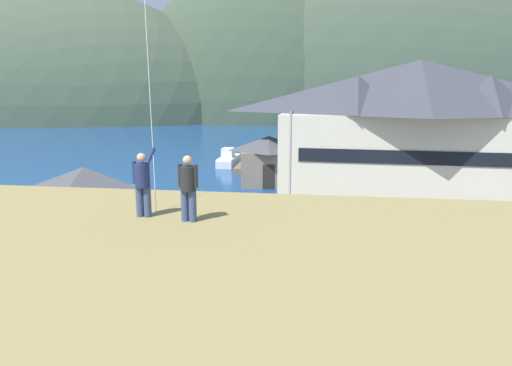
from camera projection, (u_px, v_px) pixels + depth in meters
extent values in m
plane|color=#66604C|center=(234.00, 289.00, 21.62)|extent=(600.00, 600.00, 0.00)
cube|color=gray|center=(250.00, 251.00, 26.45)|extent=(40.00, 20.00, 0.10)
cube|color=navy|center=(297.00, 142.00, 79.78)|extent=(360.00, 84.00, 0.03)
ellipsoid|color=#42513D|center=(38.00, 119.00, 138.42)|extent=(128.56, 61.26, 76.99)
ellipsoid|color=#3D4C38|center=(274.00, 119.00, 137.92)|extent=(90.41, 53.17, 90.76)
ellipsoid|color=#334733|center=(359.00, 120.00, 132.73)|extent=(99.10, 46.19, 95.41)
ellipsoid|color=#42513D|center=(398.00, 121.00, 130.12)|extent=(142.06, 49.21, 91.76)
cube|color=beige|center=(414.00, 153.00, 40.69)|extent=(23.67, 11.30, 7.12)
cube|color=black|center=(424.00, 158.00, 35.75)|extent=(19.66, 1.15, 1.10)
pyramid|color=#3D3D47|center=(419.00, 87.00, 39.50)|extent=(25.11, 12.38, 4.53)
pyramid|color=#3D3D47|center=(358.00, 95.00, 38.92)|extent=(5.83, 5.83, 3.17)
pyramid|color=#3D3D47|center=(489.00, 95.00, 36.97)|extent=(5.83, 5.83, 3.17)
cube|color=#474C56|center=(87.00, 215.00, 28.34)|extent=(5.62, 4.63, 3.10)
pyramid|color=#47474C|center=(84.00, 179.00, 27.87)|extent=(6.08, 5.08, 1.50)
cube|color=black|center=(71.00, 234.00, 26.32)|extent=(1.10, 0.13, 2.17)
cube|color=#756B5B|center=(269.00, 168.00, 44.21)|extent=(5.54, 4.54, 3.37)
pyramid|color=#47474C|center=(269.00, 143.00, 43.72)|extent=(5.99, 4.99, 1.41)
cube|color=black|center=(269.00, 177.00, 42.31)|extent=(1.10, 0.17, 2.36)
cube|color=#70604C|center=(256.00, 162.00, 56.17)|extent=(3.20, 14.07, 0.70)
cube|color=silver|center=(229.00, 162.00, 55.80)|extent=(2.02, 5.96, 0.90)
cube|color=white|center=(229.00, 157.00, 55.69)|extent=(1.96, 5.78, 0.16)
cube|color=silver|center=(228.00, 153.00, 55.13)|extent=(1.36, 1.80, 1.10)
cube|color=silver|center=(280.00, 167.00, 52.12)|extent=(2.13, 5.74, 0.90)
cube|color=white|center=(280.00, 162.00, 52.01)|extent=(2.06, 5.57, 0.16)
cube|color=silver|center=(279.00, 157.00, 51.47)|extent=(1.36, 1.76, 1.10)
cube|color=navy|center=(71.00, 269.00, 21.88)|extent=(4.23, 1.87, 0.80)
cube|color=navy|center=(72.00, 254.00, 21.71)|extent=(2.13, 1.63, 0.70)
cube|color=black|center=(72.00, 255.00, 21.71)|extent=(2.17, 1.67, 0.32)
cylinder|color=black|center=(56.00, 268.00, 23.06)|extent=(0.64, 0.23, 0.64)
cylinder|color=black|center=(33.00, 283.00, 21.28)|extent=(0.64, 0.23, 0.64)
cylinder|color=black|center=(107.00, 271.00, 22.65)|extent=(0.64, 0.23, 0.64)
cylinder|color=black|center=(88.00, 287.00, 20.87)|extent=(0.64, 0.23, 0.64)
cube|color=red|center=(477.00, 242.00, 25.68)|extent=(4.30, 2.05, 0.80)
cube|color=#B11A15|center=(482.00, 229.00, 25.51)|extent=(2.19, 1.72, 0.70)
cube|color=black|center=(482.00, 230.00, 25.52)|extent=(2.24, 1.76, 0.32)
cylinder|color=black|center=(447.00, 243.00, 26.76)|extent=(0.65, 0.26, 0.64)
cylinder|color=black|center=(458.00, 254.00, 24.97)|extent=(0.65, 0.26, 0.64)
cylinder|color=black|center=(495.00, 244.00, 26.55)|extent=(0.65, 0.26, 0.64)
cylinder|color=black|center=(509.00, 255.00, 24.76)|extent=(0.65, 0.26, 0.64)
cube|color=#9EA3A8|center=(189.00, 268.00, 22.02)|extent=(4.28, 2.00, 0.80)
cube|color=gray|center=(185.00, 253.00, 21.90)|extent=(2.17, 1.70, 0.70)
cube|color=black|center=(185.00, 253.00, 21.90)|extent=(2.22, 1.73, 0.32)
cylinder|color=black|center=(211.00, 286.00, 20.98)|extent=(0.65, 0.25, 0.64)
cylinder|color=black|center=(221.00, 270.00, 22.74)|extent=(0.65, 0.25, 0.64)
cylinder|color=black|center=(155.00, 281.00, 21.47)|extent=(0.65, 0.25, 0.64)
cylinder|color=black|center=(169.00, 266.00, 23.23)|extent=(0.65, 0.25, 0.64)
cube|color=red|center=(5.00, 224.00, 29.07)|extent=(4.35, 2.18, 0.80)
cube|color=#B11A15|center=(2.00, 212.00, 28.95)|extent=(2.24, 1.79, 0.70)
cube|color=black|center=(2.00, 213.00, 28.96)|extent=(2.28, 1.82, 0.32)
cylinder|color=black|center=(13.00, 236.00, 27.97)|extent=(0.66, 0.28, 0.64)
cylinder|color=black|center=(34.00, 227.00, 29.72)|extent=(0.66, 0.28, 0.64)
cube|color=#B28923|center=(194.00, 231.00, 27.69)|extent=(4.23, 1.87, 0.80)
cube|color=olive|center=(192.00, 219.00, 27.56)|extent=(2.13, 1.63, 0.70)
cube|color=black|center=(192.00, 219.00, 27.57)|extent=(2.17, 1.67, 0.32)
cylinder|color=black|center=(213.00, 243.00, 26.68)|extent=(0.64, 0.23, 0.64)
cylinder|color=black|center=(220.00, 233.00, 28.46)|extent=(0.64, 0.23, 0.64)
cylinder|color=black|center=(168.00, 241.00, 27.09)|extent=(0.64, 0.23, 0.64)
cylinder|color=black|center=(178.00, 231.00, 28.86)|extent=(0.64, 0.23, 0.64)
cube|color=silver|center=(479.00, 279.00, 20.77)|extent=(4.22, 1.84, 0.80)
cube|color=beige|center=(477.00, 263.00, 20.64)|extent=(2.11, 1.62, 0.70)
cube|color=black|center=(477.00, 264.00, 20.64)|extent=(2.16, 1.65, 0.32)
cylinder|color=black|center=(503.00, 280.00, 21.55)|extent=(0.64, 0.23, 0.64)
cylinder|color=black|center=(452.00, 294.00, 20.16)|extent=(0.64, 0.23, 0.64)
cylinder|color=black|center=(442.00, 277.00, 21.94)|extent=(0.64, 0.23, 0.64)
cube|color=#236633|center=(326.00, 234.00, 27.01)|extent=(4.29, 2.03, 0.80)
cube|color=#1E562B|center=(324.00, 222.00, 26.87)|extent=(2.19, 1.71, 0.70)
cube|color=black|center=(324.00, 223.00, 26.87)|extent=(2.23, 1.75, 0.32)
cylinder|color=black|center=(351.00, 247.00, 26.08)|extent=(0.65, 0.25, 0.64)
cylinder|color=black|center=(348.00, 237.00, 27.87)|extent=(0.65, 0.25, 0.64)
cylinder|color=black|center=(303.00, 245.00, 26.30)|extent=(0.65, 0.25, 0.64)
cylinder|color=black|center=(303.00, 235.00, 28.09)|extent=(0.65, 0.25, 0.64)
cylinder|color=#ADADB2|center=(290.00, 169.00, 30.72)|extent=(0.16, 0.16, 7.70)
cube|color=#4C4C51|center=(291.00, 112.00, 30.29)|extent=(0.24, 0.70, 0.20)
cylinder|color=#384770|center=(140.00, 202.00, 12.37)|extent=(0.20, 0.20, 0.82)
cylinder|color=#384770|center=(147.00, 202.00, 12.33)|extent=(0.20, 0.20, 0.82)
cylinder|color=navy|center=(142.00, 175.00, 12.20)|extent=(0.40, 0.40, 0.64)
sphere|color=tan|center=(141.00, 158.00, 12.10)|extent=(0.24, 0.24, 0.24)
cylinder|color=navy|center=(150.00, 156.00, 12.24)|extent=(0.13, 0.56, 0.43)
cylinder|color=navy|center=(134.00, 172.00, 12.23)|extent=(0.11, 0.11, 0.60)
cylinder|color=#384770|center=(185.00, 206.00, 11.95)|extent=(0.20, 0.20, 0.82)
cylinder|color=#384770|center=(193.00, 206.00, 11.89)|extent=(0.20, 0.20, 0.82)
cylinder|color=#232328|center=(188.00, 179.00, 11.77)|extent=(0.40, 0.40, 0.64)
sphere|color=tan|center=(187.00, 160.00, 11.67)|extent=(0.24, 0.24, 0.24)
cylinder|color=#232328|center=(180.00, 175.00, 11.81)|extent=(0.11, 0.11, 0.60)
cylinder|color=#232328|center=(196.00, 176.00, 11.70)|extent=(0.11, 0.11, 0.60)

